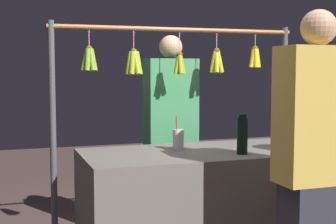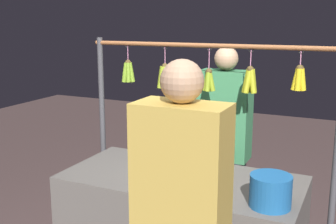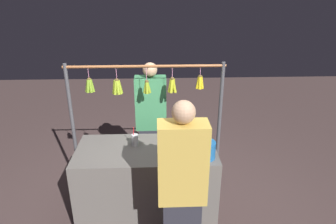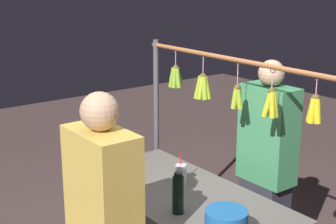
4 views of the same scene
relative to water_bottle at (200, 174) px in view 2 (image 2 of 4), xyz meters
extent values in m
cylinder|color=#4C4C51|center=(-0.69, -0.64, -0.13)|extent=(0.04, 0.04, 1.73)
cylinder|color=#4C4C51|center=(1.09, -0.64, -0.13)|extent=(0.04, 0.04, 1.73)
cylinder|color=#9E6038|center=(0.20, -0.64, 0.69)|extent=(1.85, 0.03, 0.03)
torus|color=black|center=(-0.43, -0.64, 0.68)|extent=(0.04, 0.02, 0.04)
cylinder|color=pink|center=(-0.43, -0.64, 0.62)|extent=(0.01, 0.01, 0.11)
sphere|color=brown|center=(-0.43, -0.64, 0.56)|extent=(0.05, 0.05, 0.05)
cylinder|color=yellow|center=(-0.41, -0.63, 0.49)|extent=(0.06, 0.04, 0.15)
cylinder|color=yellow|center=(-0.43, -0.62, 0.49)|extent=(0.04, 0.05, 0.15)
cylinder|color=yellow|center=(-0.45, -0.63, 0.49)|extent=(0.06, 0.04, 0.15)
cylinder|color=yellow|center=(-0.43, -0.65, 0.49)|extent=(0.04, 0.06, 0.15)
torus|color=black|center=(-0.11, -0.64, 0.68)|extent=(0.04, 0.01, 0.04)
cylinder|color=pink|center=(-0.11, -0.64, 0.61)|extent=(0.01, 0.01, 0.13)
sphere|color=brown|center=(-0.11, -0.64, 0.54)|extent=(0.05, 0.05, 0.05)
cylinder|color=gold|center=(-0.09, -0.64, 0.46)|extent=(0.06, 0.04, 0.17)
cylinder|color=gold|center=(-0.10, -0.62, 0.46)|extent=(0.05, 0.07, 0.17)
cylinder|color=gold|center=(-0.13, -0.62, 0.46)|extent=(0.07, 0.05, 0.17)
cylinder|color=gold|center=(-0.13, -0.65, 0.46)|extent=(0.05, 0.05, 0.17)
cylinder|color=gold|center=(-0.11, -0.66, 0.46)|extent=(0.04, 0.07, 0.17)
torus|color=black|center=(0.18, -0.64, 0.68)|extent=(0.04, 0.01, 0.04)
cylinder|color=pink|center=(0.18, -0.64, 0.59)|extent=(0.01, 0.01, 0.16)
sphere|color=brown|center=(0.18, -0.64, 0.51)|extent=(0.05, 0.05, 0.05)
cylinder|color=#95AF28|center=(0.20, -0.63, 0.44)|extent=(0.06, 0.04, 0.14)
cylinder|color=#95AF28|center=(0.18, -0.62, 0.44)|extent=(0.04, 0.06, 0.14)
cylinder|color=#95AF28|center=(0.17, -0.64, 0.44)|extent=(0.06, 0.04, 0.14)
cylinder|color=#95AF28|center=(0.18, -0.65, 0.44)|extent=(0.04, 0.05, 0.14)
torus|color=black|center=(0.53, -0.64, 0.68)|extent=(0.04, 0.01, 0.04)
cylinder|color=pink|center=(0.53, -0.64, 0.60)|extent=(0.01, 0.01, 0.14)
sphere|color=brown|center=(0.53, -0.64, 0.53)|extent=(0.05, 0.05, 0.05)
cylinder|color=#96B027|center=(0.56, -0.63, 0.45)|extent=(0.06, 0.04, 0.16)
cylinder|color=#96B027|center=(0.54, -0.61, 0.45)|extent=(0.05, 0.06, 0.17)
cylinder|color=#96B027|center=(0.51, -0.61, 0.45)|extent=(0.05, 0.08, 0.17)
cylinder|color=#96B027|center=(0.50, -0.63, 0.45)|extent=(0.06, 0.05, 0.17)
cylinder|color=#96B027|center=(0.50, -0.65, 0.45)|extent=(0.07, 0.05, 0.17)
cylinder|color=#96B027|center=(0.52, -0.67, 0.45)|extent=(0.05, 0.08, 0.17)
cylinder|color=#96B027|center=(0.55, -0.66, 0.45)|extent=(0.06, 0.06, 0.17)
torus|color=black|center=(0.84, -0.64, 0.68)|extent=(0.04, 0.01, 0.04)
cylinder|color=pink|center=(0.84, -0.64, 0.61)|extent=(0.01, 0.01, 0.13)
sphere|color=brown|center=(0.84, -0.64, 0.55)|extent=(0.05, 0.05, 0.05)
cylinder|color=#7CA72A|center=(0.87, -0.64, 0.47)|extent=(0.07, 0.04, 0.15)
cylinder|color=#7CA72A|center=(0.85, -0.61, 0.47)|extent=(0.05, 0.05, 0.15)
cylinder|color=#7CA72A|center=(0.83, -0.61, 0.47)|extent=(0.05, 0.06, 0.15)
cylinder|color=#7CA72A|center=(0.81, -0.64, 0.47)|extent=(0.06, 0.04, 0.15)
cylinder|color=#7CA72A|center=(0.83, -0.66, 0.47)|extent=(0.05, 0.06, 0.15)
cylinder|color=#7CA72A|center=(0.85, -0.66, 0.47)|extent=(0.05, 0.06, 0.16)
cylinder|color=black|center=(0.00, 0.00, -0.01)|extent=(0.07, 0.07, 0.23)
cylinder|color=black|center=(0.00, 0.00, 0.12)|extent=(0.05, 0.05, 0.02)
cylinder|color=#1F64A9|center=(-0.41, 0.00, -0.03)|extent=(0.23, 0.23, 0.18)
cylinder|color=silver|center=(0.32, -0.28, -0.05)|extent=(0.07, 0.07, 0.13)
cylinder|color=red|center=(0.33, -0.28, -0.01)|extent=(0.01, 0.02, 0.22)
cube|color=#2D2D38|center=(0.15, -0.92, -0.60)|extent=(0.32, 0.21, 0.79)
cube|color=#3F8C59|center=(0.15, -0.92, 0.14)|extent=(0.40, 0.21, 0.69)
sphere|color=tan|center=(0.15, -0.92, 0.58)|extent=(0.18, 0.18, 0.18)
cube|color=gold|center=(-0.13, 0.57, 0.17)|extent=(0.41, 0.22, 0.71)
sphere|color=tan|center=(-0.13, 0.57, 0.62)|extent=(0.19, 0.19, 0.19)
camera|label=1|loc=(1.42, 2.72, 0.41)|focal=52.49mm
camera|label=2|loc=(-0.82, 2.17, 0.87)|focal=45.41mm
camera|label=3|loc=(0.07, 2.61, 1.46)|focal=31.20mm
camera|label=4|loc=(-2.13, 1.69, 1.25)|focal=54.43mm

